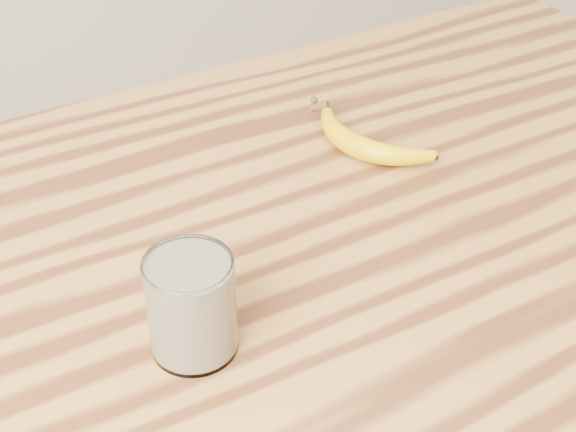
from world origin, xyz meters
TOP-DOWN VIEW (x-y plane):
  - table at (0.00, 0.00)m, footprint 1.20×0.80m
  - smoothie_glass at (-0.29, -0.12)m, footprint 0.08×0.08m
  - banana at (0.03, 0.08)m, footprint 0.17×0.27m

SIDE VIEW (x-z plane):
  - table at x=0.00m, z-range 0.32..1.22m
  - banana at x=0.03m, z-range 0.90..0.93m
  - smoothie_glass at x=-0.29m, z-range 0.90..1.00m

